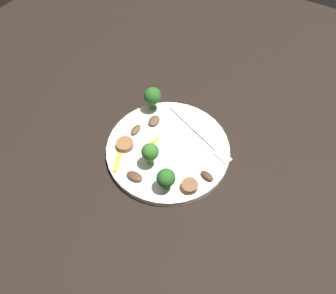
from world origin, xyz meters
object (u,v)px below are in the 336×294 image
broccoli_floret_0 (150,152)px  mushroom_0 (134,176)px  broccoli_floret_2 (166,178)px  sausage_slice_1 (125,144)px  mushroom_3 (154,121)px  mushroom_1 (136,129)px  plate (168,149)px  broccoli_floret_1 (153,96)px  mushroom_2 (207,176)px  pepper_strip_1 (117,162)px  pepper_strip_0 (152,144)px  sausage_slice_0 (190,186)px  fork (203,137)px

broccoli_floret_0 → mushroom_0: (-0.01, -0.04, -0.03)m
broccoli_floret_2 → sausage_slice_1: bearing=163.8°
broccoli_floret_2 → mushroom_3: 0.16m
mushroom_0 → mushroom_1: bearing=123.6°
broccoli_floret_2 → broccoli_floret_0: bearing=151.0°
plate → broccoli_floret_1: broccoli_floret_1 is taller
mushroom_3 → mushroom_2: bearing=-21.1°
broccoli_floret_1 → pepper_strip_1: size_ratio=1.30×
pepper_strip_1 → plate: bearing=53.3°
mushroom_0 → pepper_strip_0: 0.08m
broccoli_floret_2 → sausage_slice_0: broccoli_floret_2 is taller
sausage_slice_0 → sausage_slice_1: sausage_slice_0 is taller
sausage_slice_1 → mushroom_2: 0.17m
sausage_slice_0 → mushroom_2: (0.02, 0.04, -0.00)m
broccoli_floret_1 → mushroom_2: size_ratio=2.01×
fork → broccoli_floret_0: bearing=-97.3°
fork → broccoli_floret_2: bearing=-71.0°
fork → mushroom_0: (-0.06, -0.15, 0.00)m
pepper_strip_0 → mushroom_1: bearing=164.2°
fork → sausage_slice_0: bearing=-53.1°
mushroom_0 → mushroom_2: size_ratio=1.18×
fork → mushroom_0: mushroom_0 is taller
mushroom_2 → pepper_strip_0: (-0.13, 0.01, -0.00)m
pepper_strip_0 → pepper_strip_1: (-0.03, -0.07, 0.00)m
broccoli_floret_1 → broccoli_floret_2: size_ratio=1.12×
plate → broccoli_floret_2: bearing=-60.5°
mushroom_1 → plate: bearing=-1.0°
fork → broccoli_floret_2: 0.14m
broccoli_floret_0 → pepper_strip_1: broccoli_floret_0 is taller
mushroom_0 → pepper_strip_0: mushroom_0 is taller
sausage_slice_1 → pepper_strip_0: 0.05m
sausage_slice_0 → pepper_strip_0: size_ratio=0.70×
broccoli_floret_0 → sausage_slice_0: 0.09m
broccoli_floret_1 → mushroom_1: broccoli_floret_1 is taller
fork → pepper_strip_1: 0.18m
pepper_strip_0 → mushroom_3: bearing=118.5°
broccoli_floret_0 → mushroom_0: size_ratio=1.65×
mushroom_0 → sausage_slice_1: bearing=140.1°
broccoli_floret_0 → mushroom_2: 0.11m
mushroom_2 → pepper_strip_1: mushroom_2 is taller
sausage_slice_0 → pepper_strip_0: sausage_slice_0 is taller
mushroom_3 → pepper_strip_0: mushroom_3 is taller
pepper_strip_1 → sausage_slice_0: bearing=10.5°
plate → mushroom_2: mushroom_2 is taller
broccoli_floret_1 → mushroom_3: size_ratio=1.82×
broccoli_floret_0 → mushroom_0: 0.05m
broccoli_floret_2 → pepper_strip_1: size_ratio=1.16×
sausage_slice_0 → mushroom_0: (-0.10, -0.03, -0.00)m
broccoli_floret_1 → mushroom_1: size_ratio=1.94×
broccoli_floret_0 → pepper_strip_1: bearing=-147.3°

